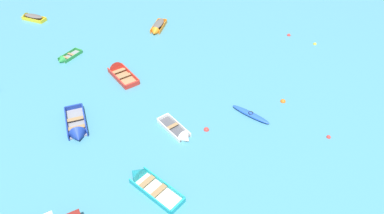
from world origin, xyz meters
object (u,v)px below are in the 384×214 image
at_px(rowboat_yellow_far_right, 31,17).
at_px(mooring_buoy_between_boats_right, 206,130).
at_px(kayak_blue_outer_left, 251,114).
at_px(rowboat_white_outer_right, 181,134).
at_px(rowboat_red_far_back, 118,71).
at_px(rowboat_orange_near_left, 157,27).
at_px(rowboat_deep_blue_near_camera, 77,130).
at_px(mooring_buoy_near_foreground, 315,44).
at_px(rowboat_green_cluster_outer, 65,59).
at_px(mooring_buoy_outer_edge, 289,35).
at_px(rowboat_turquoise_cluster_inner, 144,180).
at_px(mooring_buoy_far_field, 283,102).
at_px(mooring_buoy_midfield, 328,137).

xyz_separation_m(rowboat_yellow_far_right, mooring_buoy_between_boats_right, (23.78, -17.09, -0.32)).
bearing_deg(kayak_blue_outer_left, rowboat_white_outer_right, -150.05).
relative_size(rowboat_red_far_back, rowboat_orange_near_left, 1.08).
bearing_deg(rowboat_orange_near_left, mooring_buoy_between_boats_right, -65.48).
xyz_separation_m(rowboat_deep_blue_near_camera, rowboat_orange_near_left, (2.70, 17.93, 0.11)).
bearing_deg(mooring_buoy_near_foreground, rowboat_deep_blue_near_camera, -140.92).
bearing_deg(rowboat_green_cluster_outer, kayak_blue_outer_left, -18.36).
distance_m(rowboat_deep_blue_near_camera, rowboat_green_cluster_outer, 11.50).
relative_size(rowboat_red_far_back, mooring_buoy_between_boats_right, 9.26).
relative_size(rowboat_orange_near_left, mooring_buoy_outer_edge, 9.10).
bearing_deg(rowboat_deep_blue_near_camera, rowboat_turquoise_cluster_inner, -32.47).
height_order(kayak_blue_outer_left, rowboat_green_cluster_outer, rowboat_green_cluster_outer).
distance_m(rowboat_red_far_back, rowboat_yellow_far_right, 17.53).
height_order(rowboat_deep_blue_near_camera, rowboat_green_cluster_outer, rowboat_deep_blue_near_camera).
height_order(rowboat_white_outer_right, rowboat_orange_near_left, rowboat_orange_near_left).
height_order(rowboat_orange_near_left, mooring_buoy_far_field, rowboat_orange_near_left).
height_order(rowboat_turquoise_cluster_inner, mooring_buoy_far_field, rowboat_turquoise_cluster_inner).
xyz_separation_m(rowboat_green_cluster_outer, rowboat_turquoise_cluster_inner, (11.85, -14.22, 0.04)).
bearing_deg(rowboat_white_outer_right, rowboat_green_cluster_outer, 145.25).
xyz_separation_m(rowboat_orange_near_left, rowboat_turquoise_cluster_inner, (3.72, -22.02, -0.15)).
relative_size(kayak_blue_outer_left, mooring_buoy_near_foreground, 8.83).
relative_size(rowboat_white_outer_right, mooring_buoy_outer_edge, 8.05).
xyz_separation_m(rowboat_orange_near_left, mooring_buoy_midfield, (17.05, -15.92, -0.34)).
bearing_deg(rowboat_green_cluster_outer, rowboat_orange_near_left, 43.79).
bearing_deg(rowboat_red_far_back, rowboat_white_outer_right, -46.66).
xyz_separation_m(rowboat_deep_blue_near_camera, mooring_buoy_far_field, (16.52, 6.09, -0.23)).
height_order(rowboat_red_far_back, mooring_buoy_between_boats_right, rowboat_red_far_back).
height_order(rowboat_green_cluster_outer, mooring_buoy_near_foreground, rowboat_green_cluster_outer).
relative_size(rowboat_white_outer_right, rowboat_turquoise_cluster_inner, 0.75).
distance_m(rowboat_green_cluster_outer, rowboat_orange_near_left, 11.26).
xyz_separation_m(rowboat_orange_near_left, mooring_buoy_far_field, (13.82, -11.85, -0.34)).
bearing_deg(rowboat_deep_blue_near_camera, mooring_buoy_between_boats_right, 8.98).
bearing_deg(kayak_blue_outer_left, mooring_buoy_midfield, -16.35).
bearing_deg(rowboat_turquoise_cluster_inner, kayak_blue_outer_left, 47.42).
relative_size(rowboat_green_cluster_outer, rowboat_yellow_far_right, 0.84).
height_order(rowboat_orange_near_left, mooring_buoy_near_foreground, rowboat_orange_near_left).
xyz_separation_m(mooring_buoy_far_field, mooring_buoy_between_boats_right, (-6.37, -4.48, 0.00)).
height_order(rowboat_yellow_far_right, mooring_buoy_far_field, rowboat_yellow_far_right).
bearing_deg(rowboat_red_far_back, kayak_blue_outer_left, -20.42).
bearing_deg(mooring_buoy_between_boats_right, mooring_buoy_outer_edge, 64.93).
bearing_deg(mooring_buoy_midfield, rowboat_deep_blue_near_camera, -174.16).
bearing_deg(rowboat_turquoise_cluster_inner, rowboat_orange_near_left, 99.59).
height_order(kayak_blue_outer_left, rowboat_turquoise_cluster_inner, rowboat_turquoise_cluster_inner).
height_order(rowboat_white_outer_right, rowboat_green_cluster_outer, rowboat_white_outer_right).
relative_size(rowboat_yellow_far_right, mooring_buoy_midfield, 10.62).
bearing_deg(rowboat_orange_near_left, kayak_blue_outer_left, -52.19).
relative_size(rowboat_red_far_back, mooring_buoy_near_foreground, 10.67).
xyz_separation_m(rowboat_yellow_far_right, mooring_buoy_far_field, (30.15, -12.61, -0.32)).
xyz_separation_m(kayak_blue_outer_left, rowboat_turquoise_cluster_inner, (-7.25, -7.89, 0.02)).
bearing_deg(rowboat_white_outer_right, rowboat_yellow_far_right, 140.48).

